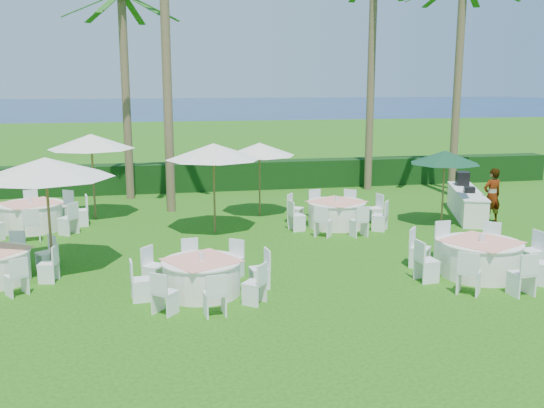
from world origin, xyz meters
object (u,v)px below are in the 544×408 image
(banquet_table_b, at_px, (202,276))
(umbrella_d, at_px, (259,149))
(banquet_table_d, at_px, (31,216))
(banquet_table_f, at_px, (337,213))
(umbrella_c, at_px, (91,142))
(banquet_table_c, at_px, (480,257))
(umbrella_b, at_px, (214,151))
(buffet_table, at_px, (466,202))
(staff_person, at_px, (492,196))
(umbrella_green, at_px, (445,157))
(umbrella_a, at_px, (45,168))

(banquet_table_b, relative_size, umbrella_d, 1.21)
(banquet_table_d, xyz_separation_m, banquet_table_f, (9.55, -1.48, -0.02))
(umbrella_c, relative_size, umbrella_d, 1.13)
(banquet_table_d, distance_m, umbrella_c, 3.12)
(banquet_table_c, relative_size, umbrella_b, 1.16)
(buffet_table, bearing_deg, umbrella_d, 167.58)
(banquet_table_f, height_order, umbrella_d, umbrella_d)
(banquet_table_f, relative_size, staff_person, 1.81)
(banquet_table_f, bearing_deg, umbrella_green, -8.28)
(banquet_table_c, height_order, umbrella_green, umbrella_green)
(umbrella_c, xyz_separation_m, umbrella_green, (11.14, -3.29, -0.40))
(umbrella_a, relative_size, umbrella_b, 1.11)
(staff_person, bearing_deg, umbrella_b, -10.62)
(umbrella_c, height_order, umbrella_green, umbrella_c)
(umbrella_c, xyz_separation_m, staff_person, (12.90, -3.29, -1.72))
(umbrella_a, bearing_deg, staff_person, 11.43)
(umbrella_b, distance_m, staff_person, 9.26)
(banquet_table_c, xyz_separation_m, umbrella_green, (1.56, 5.05, 1.77))
(umbrella_d, xyz_separation_m, staff_person, (7.30, -2.63, -1.41))
(umbrella_a, distance_m, umbrella_green, 11.99)
(umbrella_b, height_order, umbrella_green, umbrella_b)
(umbrella_a, xyz_separation_m, staff_person, (13.43, 2.71, -1.67))
(umbrella_b, bearing_deg, banquet_table_c, -43.57)
(umbrella_a, distance_m, umbrella_b, 5.36)
(umbrella_a, height_order, umbrella_d, umbrella_a)
(banquet_table_c, bearing_deg, umbrella_c, 138.97)
(umbrella_a, height_order, umbrella_green, umbrella_a)
(banquet_table_d, xyz_separation_m, umbrella_d, (7.42, 0.65, 1.86))
(banquet_table_d, bearing_deg, banquet_table_f, -8.82)
(banquet_table_d, xyz_separation_m, buffet_table, (14.43, -0.89, 0.03))
(umbrella_a, distance_m, buffet_table, 13.84)
(banquet_table_c, relative_size, buffet_table, 0.86)
(umbrella_b, bearing_deg, umbrella_c, 143.27)
(banquet_table_f, bearing_deg, umbrella_c, 160.13)
(buffet_table, bearing_deg, umbrella_green, -143.36)
(umbrella_b, distance_m, umbrella_c, 4.74)
(umbrella_d, bearing_deg, umbrella_c, 173.32)
(banquet_table_b, relative_size, banquet_table_d, 0.89)
(umbrella_b, bearing_deg, banquet_table_d, 164.84)
(banquet_table_f, xyz_separation_m, umbrella_d, (-2.13, 2.14, 1.88))
(staff_person, bearing_deg, umbrella_d, -27.59)
(banquet_table_b, relative_size, staff_person, 1.69)
(umbrella_a, distance_m, staff_person, 13.80)
(umbrella_a, distance_m, umbrella_d, 8.14)
(banquet_table_b, height_order, umbrella_d, umbrella_d)
(banquet_table_b, bearing_deg, umbrella_c, 109.39)
(umbrella_a, height_order, staff_person, umbrella_a)
(umbrella_d, xyz_separation_m, umbrella_green, (5.54, -2.63, -0.10))
(banquet_table_f, xyz_separation_m, buffet_table, (4.88, 0.59, 0.05))
(umbrella_d, bearing_deg, staff_person, -19.82)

